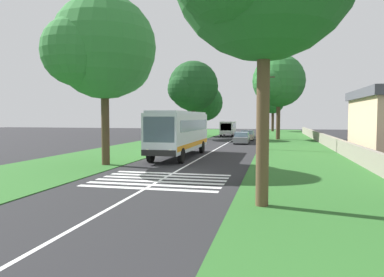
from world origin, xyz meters
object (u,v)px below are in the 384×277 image
roadside_tree_left_1 (204,104)px  roadside_tree_left_2 (104,51)px  trailing_minibus_0 (228,127)px  roadside_tree_right_0 (277,82)px  utility_pole (267,109)px  roadside_tree_left_0 (193,88)px  coach_bus (180,131)px  trailing_car_1 (247,135)px  roadside_tree_right_2 (272,103)px  trailing_car_0 (242,138)px

roadside_tree_left_1 → roadside_tree_left_2: (-38.02, -0.49, 2.11)m
roadside_tree_left_1 → trailing_minibus_0: bearing=-82.5°
roadside_tree_right_0 → roadside_tree_left_2: bearing=159.1°
roadside_tree_left_2 → utility_pole: bearing=-37.8°
utility_pole → roadside_tree_left_1: bearing=24.7°
trailing_minibus_0 → utility_pole: 25.91m
roadside_tree_left_1 → roadside_tree_left_0: bearing=179.8°
roadside_tree_left_1 → roadside_tree_left_2: bearing=-179.3°
coach_bus → roadside_tree_left_2: bearing=146.7°
trailing_minibus_0 → trailing_car_1: bearing=-157.9°
coach_bus → roadside_tree_left_1: size_ratio=1.25×
trailing_car_1 → roadside_tree_right_2: 33.49m
coach_bus → roadside_tree_right_0: 26.98m
coach_bus → roadside_tree_left_1: bearing=7.6°
roadside_tree_left_0 → roadside_tree_left_2: roadside_tree_left_0 is taller
trailing_minibus_0 → roadside_tree_right_0: bearing=-133.9°
roadside_tree_left_0 → roadside_tree_right_0: (1.26, -12.29, 0.67)m
trailing_car_1 → coach_bus: bearing=170.4°
trailing_car_1 → roadside_tree_left_1: roadside_tree_left_1 is taller
roadside_tree_left_1 → utility_pole: 26.76m
coach_bus → trailing_minibus_0: 32.80m
roadside_tree_right_2 → coach_bus: bearing=172.7°
coach_bus → roadside_tree_right_2: roadside_tree_right_2 is taller
trailing_car_1 → roadside_tree_right_0: 8.94m
coach_bus → roadside_tree_left_0: bearing=10.3°
roadside_tree_right_0 → trailing_minibus_0: bearing=46.1°
trailing_car_1 → roadside_tree_left_0: size_ratio=0.37×
trailing_car_1 → roadside_tree_left_1: size_ratio=0.48×
coach_bus → roadside_tree_left_0: 24.77m
trailing_car_0 → roadside_tree_left_0: size_ratio=0.37×
roadside_tree_right_0 → roadside_tree_right_2: 30.81m
roadside_tree_left_1 → roadside_tree_right_2: size_ratio=0.97×
coach_bus → roadside_tree_right_2: (55.76, -7.17, 4.36)m
roadside_tree_left_1 → roadside_tree_right_0: bearing=-120.5°
trailing_car_1 → roadside_tree_right_0: roadside_tree_right_0 is taller
coach_bus → trailing_car_1: bearing=-9.6°
roadside_tree_left_0 → trailing_car_1: bearing=-95.6°
trailing_car_0 → trailing_car_1: size_ratio=1.00×
trailing_car_0 → roadside_tree_left_1: size_ratio=0.48×
trailing_car_0 → roadside_tree_right_0: 12.55m
coach_bus → roadside_tree_left_0: size_ratio=0.97×
trailing_minibus_0 → roadside_tree_right_2: size_ratio=0.65×
trailing_car_1 → roadside_tree_left_2: 30.57m
roadside_tree_left_0 → utility_pole: roadside_tree_left_0 is taller
roadside_tree_left_2 → roadside_tree_left_0: bearing=1.0°
trailing_minibus_0 → coach_bus: bearing=-179.8°
roadside_tree_right_0 → coach_bus: bearing=162.3°
roadside_tree_left_0 → roadside_tree_right_2: (32.00, -11.48, -1.17)m
roadside_tree_left_2 → coach_bus: bearing=-33.3°
coach_bus → roadside_tree_right_0: roadside_tree_right_0 is taller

